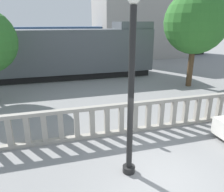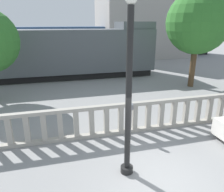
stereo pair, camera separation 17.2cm
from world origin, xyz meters
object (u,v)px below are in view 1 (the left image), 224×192
at_px(lamppost, 131,94).
at_px(train_far, 117,41).
at_px(train_near, 41,54).
at_px(tree_right, 196,23).
at_px(parking_meter, 132,110).

bearing_deg(lamppost, train_far, 73.72).
bearing_deg(train_near, train_far, 46.47).
bearing_deg(tree_right, lamppost, -133.50).
xyz_separation_m(train_near, train_far, (9.58, 10.09, 0.01)).
xyz_separation_m(lamppost, train_near, (-2.77, 13.25, -0.51)).
xyz_separation_m(lamppost, parking_meter, (0.89, 2.15, -1.42)).
bearing_deg(train_far, tree_right, -86.72).
distance_m(train_near, train_far, 13.91).
height_order(lamppost, train_far, lamppost).
bearing_deg(tree_right, parking_meter, -138.78).
bearing_deg(tree_right, train_near, 153.79).
bearing_deg(train_far, parking_meter, -105.62).
bearing_deg(parking_meter, lamppost, -112.55).
distance_m(lamppost, parking_meter, 2.73).
relative_size(lamppost, parking_meter, 3.53).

